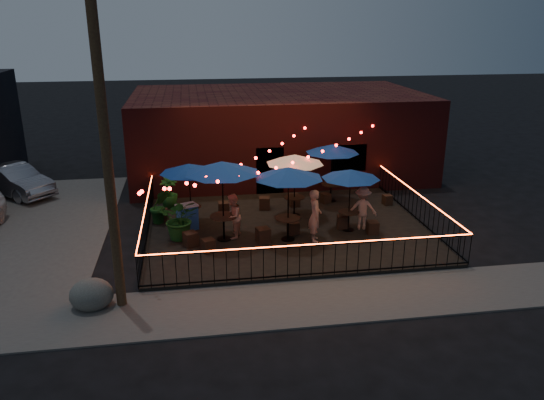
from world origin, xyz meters
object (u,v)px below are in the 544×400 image
at_px(boulder, 91,295).
at_px(cooler, 187,217).
at_px(cafe_table_1, 189,169).
at_px(cafe_table_2, 289,174).
at_px(cafe_table_4, 351,175).
at_px(cafe_table_5, 332,149).
at_px(cafe_table_0, 222,168).
at_px(utility_pole, 108,163).
at_px(cafe_table_3, 295,160).

bearing_deg(boulder, cooler, 62.41).
bearing_deg(cafe_table_1, cafe_table_2, -31.03).
bearing_deg(cafe_table_4, cafe_table_5, 86.26).
height_order(cafe_table_0, cooler, cafe_table_0).
xyz_separation_m(cafe_table_1, cafe_table_2, (3.27, -1.97, 0.24)).
height_order(cafe_table_5, boulder, cafe_table_5).
relative_size(cooler, boulder, 0.93).
relative_size(cafe_table_0, cafe_table_1, 1.30).
height_order(cafe_table_1, cooler, cafe_table_1).
distance_m(utility_pole, cafe_table_1, 6.00).
height_order(cafe_table_3, cafe_table_5, cafe_table_3).
bearing_deg(cafe_table_2, boulder, -150.08).
relative_size(utility_pole, boulder, 7.85).
distance_m(utility_pole, cafe_table_4, 8.70).
bearing_deg(cafe_table_4, cooler, 170.33).
bearing_deg(cafe_table_2, cafe_table_5, 56.12).
bearing_deg(cafe_table_0, cafe_table_5, 35.83).
distance_m(cafe_table_2, cafe_table_4, 2.39).
bearing_deg(boulder, cafe_table_3, 40.77).
xyz_separation_m(cafe_table_4, boulder, (-8.31, -3.96, -1.83)).
distance_m(cafe_table_0, cafe_table_3, 3.47).
xyz_separation_m(cafe_table_0, boulder, (-3.81, -3.81, -2.30)).
distance_m(utility_pole, cafe_table_0, 5.05).
distance_m(cafe_table_5, cooler, 6.59).
xyz_separation_m(cafe_table_4, cooler, (-5.73, 0.98, -1.59)).
xyz_separation_m(utility_pole, cafe_table_3, (5.91, 5.75, -1.63)).
relative_size(utility_pole, cafe_table_4, 2.95).
height_order(cafe_table_0, cafe_table_4, cafe_table_0).
bearing_deg(cafe_table_0, boulder, -135.01).
distance_m(cafe_table_0, cafe_table_2, 2.22).
distance_m(cafe_table_1, boulder, 6.35).
bearing_deg(boulder, cafe_table_0, 44.99).
bearing_deg(cafe_table_4, cafe_table_0, -178.08).
xyz_separation_m(cafe_table_0, cafe_table_2, (2.18, -0.36, -0.18)).
xyz_separation_m(utility_pole, cafe_table_5, (7.75, 7.20, -1.63)).
bearing_deg(cafe_table_3, utility_pole, -135.78).
bearing_deg(cafe_table_5, cafe_table_2, -123.88).
distance_m(cafe_table_4, cafe_table_5, 3.26).
relative_size(cafe_table_5, cooler, 2.99).
relative_size(utility_pole, cafe_table_0, 2.56).
relative_size(cafe_table_3, cooler, 2.98).
distance_m(cafe_table_2, boulder, 7.23).
height_order(cafe_table_0, boulder, cafe_table_0).
bearing_deg(cafe_table_1, cafe_table_5, 17.17).
height_order(utility_pole, cafe_table_5, utility_pole).
height_order(cafe_table_2, boulder, cafe_table_2).
bearing_deg(cooler, utility_pole, -134.07).
relative_size(utility_pole, cafe_table_5, 2.82).
relative_size(cafe_table_2, cafe_table_5, 1.03).
bearing_deg(cafe_table_5, cafe_table_4, -93.74).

